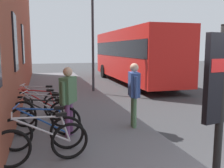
{
  "coord_description": "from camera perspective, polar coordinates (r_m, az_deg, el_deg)",
  "views": [
    {
      "loc": [
        -2.08,
        2.82,
        2.24
      ],
      "look_at": [
        3.63,
        1.16,
        1.38
      ],
      "focal_mm": 39.67,
      "sensor_mm": 36.0,
      "label": 1
    }
  ],
  "objects": [
    {
      "name": "ground",
      "position": [
        9.21,
        8.86,
        -5.93
      ],
      "size": [
        60.0,
        60.0,
        0.0
      ],
      "primitive_type": "plane",
      "color": "#38383A"
    },
    {
      "name": "sidewalk_pavement",
      "position": [
        10.37,
        -9.96,
        -4.03
      ],
      "size": [
        24.0,
        3.5,
        0.12
      ],
      "primitive_type": "cube",
      "color": "slate",
      "rests_on": "ground"
    },
    {
      "name": "station_facade",
      "position": [
        11.2,
        -21.85,
        14.68
      ],
      "size": [
        22.0,
        0.65,
        7.22
      ],
      "color": "brown",
      "rests_on": "ground"
    },
    {
      "name": "bicycle_under_window",
      "position": [
        4.84,
        -15.88,
        -13.01
      ],
      "size": [
        0.48,
        1.77,
        0.97
      ],
      "color": "black",
      "rests_on": "sidewalk_pavement"
    },
    {
      "name": "bicycle_beside_lamp",
      "position": [
        5.43,
        -15.89,
        -10.64
      ],
      "size": [
        0.49,
        1.76,
        0.97
      ],
      "color": "black",
      "rests_on": "sidewalk_pavement"
    },
    {
      "name": "bicycle_nearest_sign",
      "position": [
        6.27,
        -15.26,
        -8.06
      ],
      "size": [
        0.58,
        1.74,
        0.97
      ],
      "color": "black",
      "rests_on": "sidewalk_pavement"
    },
    {
      "name": "bicycle_mid_rack",
      "position": [
        6.96,
        -15.62,
        -6.46
      ],
      "size": [
        0.66,
        1.71,
        0.97
      ],
      "color": "black",
      "rests_on": "sidewalk_pavement"
    },
    {
      "name": "bicycle_end_of_row",
      "position": [
        7.67,
        -16.56,
        -5.14
      ],
      "size": [
        0.69,
        1.7,
        0.97
      ],
      "color": "black",
      "rests_on": "sidewalk_pavement"
    },
    {
      "name": "bicycle_by_door",
      "position": [
        8.42,
        -16.6,
        -3.97
      ],
      "size": [
        0.63,
        1.72,
        0.97
      ],
      "color": "black",
      "rests_on": "sidewalk_pavement"
    },
    {
      "name": "transit_info_sign",
      "position": [
        3.34,
        23.88,
        -1.39
      ],
      "size": [
        0.19,
        0.56,
        2.4
      ],
      "color": "black",
      "rests_on": "sidewalk_pavement"
    },
    {
      "name": "city_bus",
      "position": [
        16.13,
        4.97,
        7.06
      ],
      "size": [
        10.54,
        2.76,
        3.35
      ],
      "color": "red",
      "rests_on": "ground"
    },
    {
      "name": "pedestrian_crossing_street",
      "position": [
        6.0,
        -10.03,
        -2.38
      ],
      "size": [
        0.56,
        0.46,
        1.68
      ],
      "color": "#723F72",
      "rests_on": "sidewalk_pavement"
    },
    {
      "name": "pedestrian_near_bus",
      "position": [
        6.62,
        5.09,
        -1.03
      ],
      "size": [
        0.65,
        0.34,
        1.73
      ],
      "color": "#4C724C",
      "rests_on": "sidewalk_pavement"
    },
    {
      "name": "street_lamp",
      "position": [
        12.33,
        -4.48,
        13.55
      ],
      "size": [
        0.28,
        0.28,
        5.56
      ],
      "color": "#333338",
      "rests_on": "sidewalk_pavement"
    }
  ]
}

